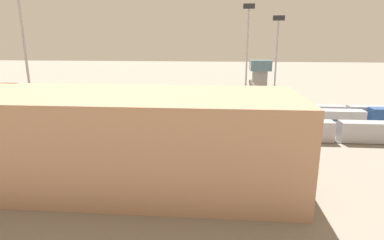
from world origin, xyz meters
name	(u,v)px	position (x,y,z in m)	size (l,w,h in m)	color
ground_plane	(171,124)	(0.00, 0.00, 0.00)	(400.00, 400.00, 0.00)	gray
track_bed_0	(177,114)	(0.00, -10.00, 0.06)	(140.00, 2.80, 0.12)	#3D3833
track_bed_1	(174,118)	(0.00, -5.00, 0.06)	(140.00, 2.80, 0.12)	#3D3833
track_bed_2	(171,124)	(0.00, 0.00, 0.06)	(140.00, 2.80, 0.12)	#4C443D
track_bed_3	(168,130)	(0.00, 5.00, 0.06)	(140.00, 2.80, 0.12)	#3D3833
track_bed_4	(164,137)	(0.00, 10.00, 0.06)	(140.00, 2.80, 0.12)	#4C443D
train_on_track_2	(191,116)	(-4.55, 0.00, 2.06)	(114.80, 3.06, 4.40)	#285193
train_on_track_4	(148,127)	(3.14, 10.00, 2.02)	(119.80, 3.00, 3.80)	#A8AAB2
train_on_track_1	(292,113)	(-28.29, -5.00, 2.02)	(71.40, 3.00, 3.80)	#A8AAB2
light_mast_0	(277,52)	(-25.02, -12.52, 15.83)	(2.80, 0.70, 24.46)	#9EA0A5
light_mast_1	(24,40)	(24.50, 13.63, 18.86)	(2.80, 0.70, 30.01)	#9EA0A5
light_mast_2	(247,45)	(-17.75, -12.85, 17.37)	(2.80, 0.70, 27.27)	#9EA0A5
signal_gantry	(255,93)	(-18.82, 0.00, 7.42)	(0.70, 25.00, 8.80)	#4C4742
maintenance_shed	(99,139)	(5.00, 30.82, 6.16)	(51.99, 16.29, 12.32)	tan
control_tower	(260,78)	(-22.87, -25.87, 7.55)	(6.00, 6.00, 12.87)	gray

